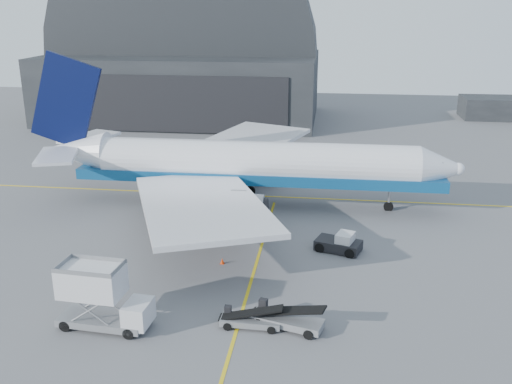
# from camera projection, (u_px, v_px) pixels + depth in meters

# --- Properties ---
(ground) EXTENTS (200.00, 200.00, 0.00)m
(ground) POSITION_uv_depth(u_px,v_px,m) (253.00, 275.00, 46.59)
(ground) COLOR #565659
(ground) RESTS_ON ground
(taxi_lines) EXTENTS (80.00, 42.12, 0.02)m
(taxi_lines) POSITION_uv_depth(u_px,v_px,m) (269.00, 220.00, 58.50)
(taxi_lines) COLOR gold
(taxi_lines) RESTS_ON ground
(hangar) EXTENTS (50.00, 28.30, 28.00)m
(hangar) POSITION_uv_depth(u_px,v_px,m) (183.00, 67.00, 107.34)
(hangar) COLOR black
(hangar) RESTS_ON ground
(distant_bldg_a) EXTENTS (14.00, 8.00, 4.00)m
(distant_bldg_a) POSITION_uv_depth(u_px,v_px,m) (498.00, 118.00, 109.70)
(distant_bldg_a) COLOR black
(distant_bldg_a) RESTS_ON ground
(airliner) EXTENTS (46.99, 45.57, 16.49)m
(airliner) POSITION_uv_depth(u_px,v_px,m) (240.00, 164.00, 61.61)
(airliner) COLOR white
(airliner) RESTS_ON ground
(catering_truck) EXTENTS (6.58, 2.89, 4.41)m
(catering_truck) POSITION_uv_depth(u_px,v_px,m) (101.00, 298.00, 38.55)
(catering_truck) COLOR slate
(catering_truck) RESTS_ON ground
(pushback_tug) EXTENTS (4.45, 3.38, 1.83)m
(pushback_tug) POSITION_uv_depth(u_px,v_px,m) (340.00, 244.00, 50.98)
(pushback_tug) COLOR black
(pushback_tug) RESTS_ON ground
(belt_loader_a) EXTENTS (4.43, 1.62, 1.68)m
(belt_loader_a) POSITION_uv_depth(u_px,v_px,m) (250.00, 320.00, 39.10)
(belt_loader_a) COLOR slate
(belt_loader_a) RESTS_ON ground
(belt_loader_b) EXTENTS (5.38, 2.96, 2.01)m
(belt_loader_b) POSITION_uv_depth(u_px,v_px,m) (286.00, 319.00, 39.01)
(belt_loader_b) COLOR slate
(belt_loader_b) RESTS_ON ground
(traffic_cone) EXTENTS (0.35, 0.35, 0.51)m
(traffic_cone) POSITION_uv_depth(u_px,v_px,m) (222.00, 261.00, 48.61)
(traffic_cone) COLOR red
(traffic_cone) RESTS_ON ground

